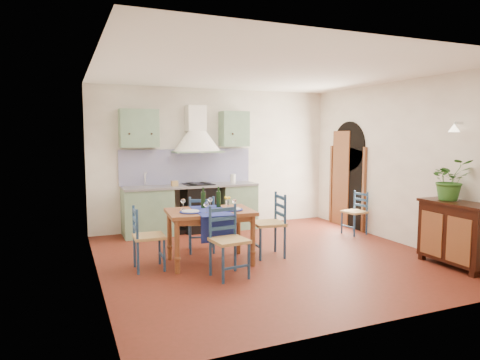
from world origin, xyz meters
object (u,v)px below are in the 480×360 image
object	(u,v)px
dining_table	(210,216)
chair_near	(228,241)
sideboard	(456,232)
potted_plant	(450,180)

from	to	relation	value
dining_table	chair_near	size ratio (longest dim) A/B	1.38
dining_table	sideboard	world-z (taller)	dining_table
chair_near	potted_plant	world-z (taller)	potted_plant
sideboard	dining_table	bearing A→B (deg)	154.54
potted_plant	sideboard	bearing A→B (deg)	-95.94
sideboard	potted_plant	xyz separation A→B (m)	(0.02, 0.16, 0.73)
chair_near	sideboard	size ratio (longest dim) A/B	0.90
chair_near	potted_plant	distance (m)	3.33
dining_table	potted_plant	distance (m)	3.51
chair_near	potted_plant	bearing A→B (deg)	-12.03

